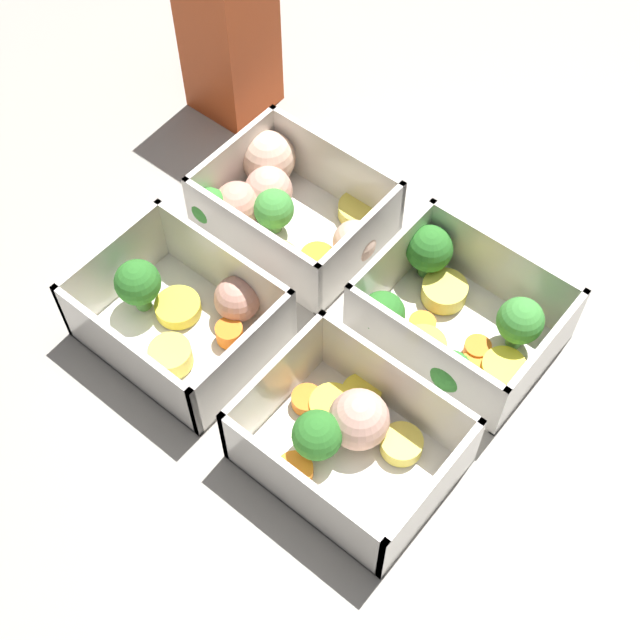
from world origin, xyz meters
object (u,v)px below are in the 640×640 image
(container_far_right, at_px, (454,316))
(container_near_left, at_px, (183,314))
(container_near_right, at_px, (348,435))
(juice_carton, at_px, (227,18))
(container_far_left, at_px, (282,204))

(container_far_right, bearing_deg, container_near_left, -141.52)
(container_near_right, distance_m, juice_carton, 0.39)
(container_near_left, relative_size, container_far_right, 1.00)
(container_near_right, distance_m, container_far_left, 0.22)
(juice_carton, bearing_deg, container_near_right, -35.32)
(container_far_right, xyz_separation_m, juice_carton, (-0.31, 0.09, 0.07))
(container_near_right, height_order, container_far_left, same)
(container_near_left, bearing_deg, juice_carton, 123.85)
(container_near_left, height_order, container_far_left, same)
(container_near_right, distance_m, container_far_right, 0.13)
(container_far_left, relative_size, container_far_right, 1.18)
(container_near_left, bearing_deg, container_far_right, 38.48)
(juice_carton, bearing_deg, container_far_left, -32.81)
(container_far_right, height_order, juice_carton, juice_carton)
(container_far_left, height_order, juice_carton, juice_carton)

